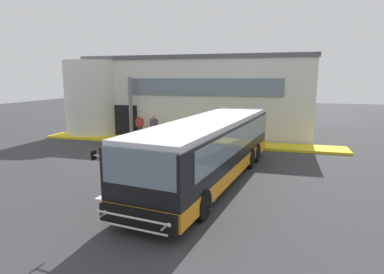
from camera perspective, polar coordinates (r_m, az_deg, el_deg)
name	(u,v)px	position (r m, az deg, el deg)	size (l,w,h in m)	color
ground_plane	(159,160)	(18.01, -5.75, -3.99)	(80.00, 90.00, 0.02)	#353538
bay_paint_stripes	(168,187)	(13.56, -4.25, -8.77)	(4.40, 3.96, 0.01)	silver
terminal_building	(199,94)	(28.69, 1.29, 7.52)	(18.76, 13.80, 6.04)	silver
boarding_curb	(185,142)	(22.42, -1.32, -0.86)	(20.96, 2.00, 0.15)	yellow
entry_support_column	(131,107)	(24.22, -10.72, 5.16)	(0.28, 0.28, 4.33)	slate
bus_main_foreground	(210,150)	(14.13, 3.21, -2.35)	(4.52, 12.24, 2.70)	black
passenger_near_column	(140,124)	(23.79, -9.18, 2.20)	(0.57, 0.44, 1.68)	#1E2338
passenger_by_doorway	(154,126)	(23.23, -6.71, 1.98)	(0.59, 0.26, 1.68)	#4C4233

